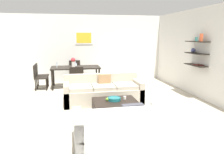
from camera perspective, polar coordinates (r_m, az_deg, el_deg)
name	(u,v)px	position (r m, az deg, el deg)	size (l,w,h in m)	color
ground_plane	(104,106)	(6.14, -2.15, -7.33)	(18.00, 18.00, 0.00)	#BCB29E
back_wall_unit	(97,48)	(9.39, -3.84, 7.29)	(8.40, 0.09, 2.70)	silver
right_wall_shelf_unit	(196,53)	(7.50, 20.59, 5.81)	(0.34, 8.20, 2.70)	silver
sofa_beige	(103,92)	(6.38, -2.31, -3.90)	(2.17, 0.90, 0.78)	#B2A893
loveseat_white	(123,129)	(3.96, 2.70, -13.14)	(1.64, 0.90, 0.78)	white
coffee_table	(116,109)	(5.28, 0.94, -8.17)	(1.02, 0.94, 0.38)	black
decorative_bowl	(114,99)	(5.27, 0.57, -5.55)	(0.31, 0.31, 0.08)	#19666B
candle_jar	(125,98)	(5.39, 3.25, -5.29)	(0.07, 0.07, 0.07)	silver
apple_on_coffee_table	(107,99)	(5.24, -1.20, -5.68)	(0.08, 0.08, 0.08)	#669E2D
dining_table	(76,69)	(8.30, -9.25, 2.07)	(1.75, 0.92, 0.75)	black
dining_chair_foot	(77,78)	(7.47, -8.97, -0.21)	(0.44, 0.44, 0.88)	black
dining_chair_left_near	(38,76)	(8.18, -18.18, 0.32)	(0.44, 0.44, 0.88)	black
dining_chair_head	(75,70)	(9.18, -9.42, 1.77)	(0.44, 0.44, 0.88)	black
dining_chair_left_far	(40,74)	(8.59, -17.86, 0.80)	(0.44, 0.44, 0.88)	black
wine_glass_left_far	(57,64)	(8.39, -13.82, 3.28)	(0.07, 0.07, 0.17)	silver
wine_glass_left_near	(57,65)	(8.17, -13.88, 2.99)	(0.07, 0.07, 0.15)	silver
wine_glass_head	(75,62)	(8.67, -9.39, 3.68)	(0.06, 0.06, 0.16)	silver
wine_glass_foot	(76,65)	(7.88, -9.19, 3.11)	(0.08, 0.08, 0.18)	silver
centerpiece_vase	(73,62)	(8.24, -9.82, 3.83)	(0.16, 0.16, 0.34)	silver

